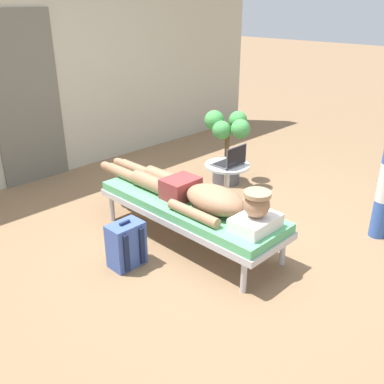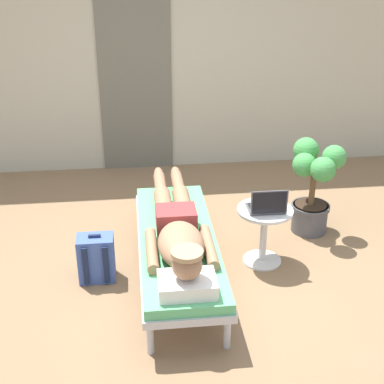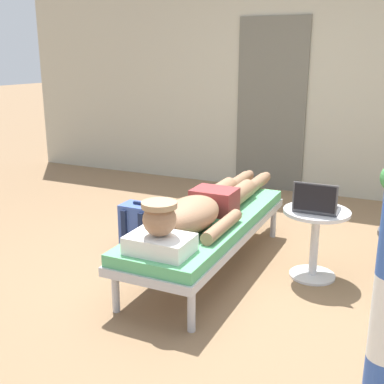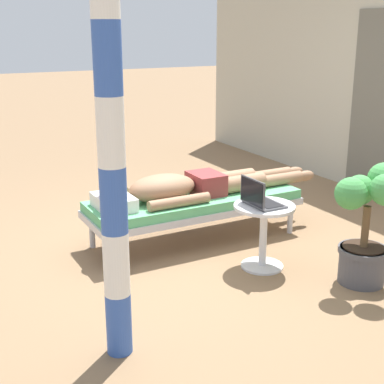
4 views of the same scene
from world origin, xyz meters
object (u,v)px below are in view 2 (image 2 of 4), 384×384
backpack (96,258)px  potted_plant (313,185)px  laptop (267,206)px  person_reclining (178,231)px  side_table (264,226)px  lounge_chair (178,244)px

backpack → potted_plant: size_ratio=0.47×
laptop → potted_plant: potted_plant is taller
person_reclining → backpack: (-0.67, 0.18, -0.32)m
side_table → backpack: size_ratio=1.23×
person_reclining → side_table: bearing=20.1°
laptop → backpack: 1.49m
side_table → laptop: 0.23m
lounge_chair → potted_plant: bearing=27.2°
side_table → laptop: size_ratio=1.69×
lounge_chair → side_table: (0.77, 0.20, 0.01)m
laptop → backpack: (-1.44, -0.05, -0.39)m
laptop → person_reclining: bearing=-163.3°
backpack → potted_plant: (2.03, 0.60, 0.29)m
potted_plant → side_table: bearing=-139.6°
side_table → laptop: (0.00, -0.05, 0.23)m
laptop → lounge_chair: bearing=-169.3°
side_table → backpack: 1.46m
lounge_chair → side_table: size_ratio=3.70×
laptop → potted_plant: bearing=43.2°
person_reclining → potted_plant: 1.56m
person_reclining → side_table: 0.84m
lounge_chair → person_reclining: bearing=-90.0°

